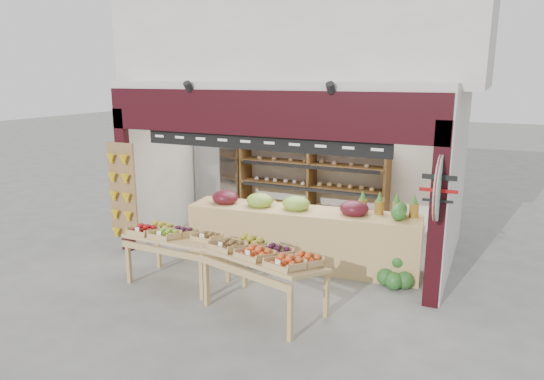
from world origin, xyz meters
The scene contains 11 objects.
ground centered at (0.00, 0.00, 0.00)m, with size 60.00×60.00×0.00m, color slate.
shop_structure centered at (0.00, 1.61, 3.92)m, with size 6.36×5.12×5.40m.
banana_board centered at (-2.73, -1.17, 1.12)m, with size 0.60×0.15×1.80m.
gift_sign centered at (2.75, -1.15, 1.75)m, with size 0.04×0.93×0.92m.
back_shelving centered at (-0.19, 1.93, 1.20)m, with size 3.32×0.54×2.02m.
refrigerator centered at (-2.26, 1.41, 0.94)m, with size 0.73×0.73×1.89m, color #ABACB1.
cardboard_stack centered at (-1.46, 0.93, 0.24)m, with size 1.01×0.76×0.64m.
mid_counter centered at (0.49, -0.39, 0.54)m, with size 4.02×1.19×1.22m.
display_table_left centered at (-1.09, -1.88, 0.75)m, with size 1.52×0.87×0.97m.
display_table_right centered at (0.67, -2.20, 0.82)m, with size 1.81×1.30×1.04m.
watermelon_pile centered at (2.13, -0.52, 0.17)m, with size 0.67×0.67×0.52m.
Camera 1 is at (3.39, -7.80, 3.20)m, focal length 32.00 mm.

